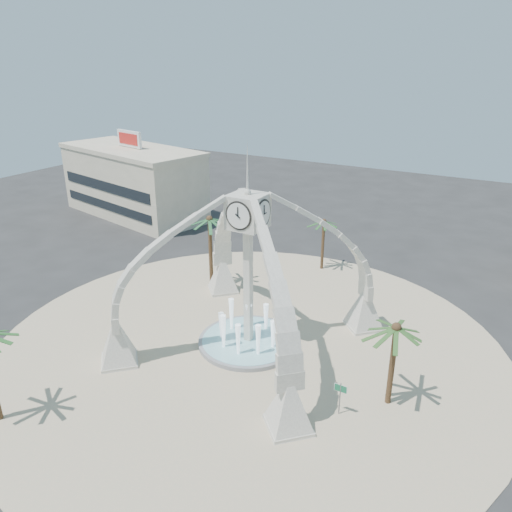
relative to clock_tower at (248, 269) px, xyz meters
The scene contains 9 objects.
ground 6.49m from the clock_tower, 90.00° to the left, with size 140.00×140.00×0.00m, color #282828.
plaza 6.46m from the clock_tower, 90.00° to the left, with size 40.00×40.00×0.06m, color tan.
clock_tower is the anchor object (origin of this frame).
fountain 6.20m from the clock_tower, 90.00° to the left, with size 8.00×8.00×3.62m.
building_nw 38.87m from the clock_tower, 145.49° to the left, with size 23.75×13.73×11.90m.
palm_east 11.87m from the clock_tower, ahead, with size 4.79×4.79×6.47m.
palm_west 11.49m from the clock_tower, 139.41° to the left, with size 5.12×5.12×7.77m.
palm_north 16.99m from the clock_tower, 92.93° to the left, with size 4.24×4.24×6.02m.
street_sign 11.36m from the clock_tower, 25.07° to the right, with size 0.88×0.08×2.39m.
Camera 1 is at (17.63, -29.48, 21.45)m, focal length 35.00 mm.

